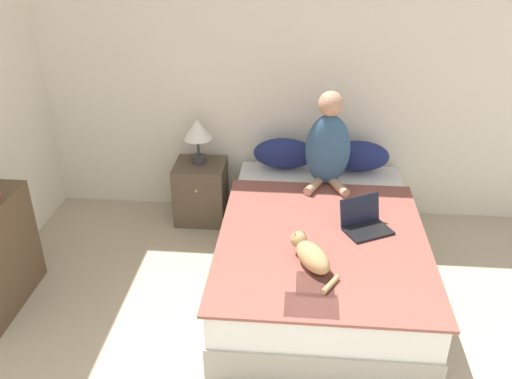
# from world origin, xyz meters

# --- Properties ---
(wall_back) EXTENTS (5.68, 0.05, 2.55)m
(wall_back) POSITION_xyz_m (0.00, 3.81, 1.27)
(wall_back) COLOR silver
(wall_back) RESTS_ON ground_plane
(bed) EXTENTS (1.44, 2.11, 0.51)m
(bed) POSITION_xyz_m (0.10, 2.68, 0.25)
(bed) COLOR #9E998E
(bed) RESTS_ON ground_plane
(pillow_near) EXTENTS (0.53, 0.24, 0.27)m
(pillow_near) POSITION_xyz_m (-0.22, 3.60, 0.64)
(pillow_near) COLOR navy
(pillow_near) RESTS_ON bed
(pillow_far) EXTENTS (0.53, 0.24, 0.27)m
(pillow_far) POSITION_xyz_m (0.41, 3.60, 0.64)
(pillow_far) COLOR navy
(pillow_far) RESTS_ON bed
(person_sitting) EXTENTS (0.37, 0.35, 0.78)m
(person_sitting) POSITION_xyz_m (0.14, 3.33, 0.85)
(person_sitting) COLOR #33567A
(person_sitting) RESTS_ON bed
(cat_tabby) EXTENTS (0.32, 0.49, 0.17)m
(cat_tabby) POSITION_xyz_m (0.01, 2.17, 0.59)
(cat_tabby) COLOR tan
(cat_tabby) RESTS_ON bed
(laptop_open) EXTENTS (0.40, 0.37, 0.22)m
(laptop_open) POSITION_xyz_m (0.39, 2.64, 0.56)
(laptop_open) COLOR black
(laptop_open) RESTS_ON bed
(nightstand) EXTENTS (0.44, 0.43, 0.54)m
(nightstand) POSITION_xyz_m (-0.95, 3.53, 0.27)
(nightstand) COLOR brown
(nightstand) RESTS_ON ground_plane
(table_lamp) EXTENTS (0.25, 0.25, 0.40)m
(table_lamp) POSITION_xyz_m (-0.96, 3.58, 0.82)
(table_lamp) COLOR #38383D
(table_lamp) RESTS_ON nightstand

